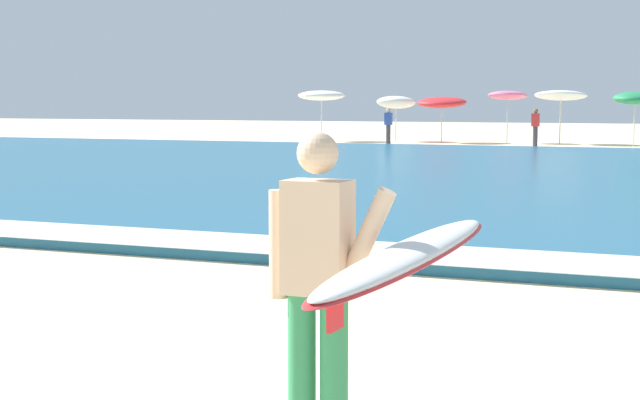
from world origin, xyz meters
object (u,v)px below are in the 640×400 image
object	(u,v)px
beach_umbrella_2	(442,102)
beach_umbrella_4	(561,96)
surfer_with_board	(361,269)
beachgoer_near_row_left	(535,126)
beach_umbrella_1	(396,102)
beach_umbrella_3	(508,96)
beach_umbrella_5	(635,98)
beachgoer_near_row_mid	(388,125)
beach_umbrella_0	(321,96)

from	to	relation	value
beach_umbrella_2	beach_umbrella_4	size ratio (longest dim) A/B	0.94
surfer_with_board	beachgoer_near_row_left	size ratio (longest dim) A/B	1.58
beach_umbrella_2	beach_umbrella_4	bearing A→B (deg)	5.67
surfer_with_board	beach_umbrella_1	size ratio (longest dim) A/B	1.14
beach_umbrella_3	beach_umbrella_5	world-z (taller)	beach_umbrella_3
beach_umbrella_2	beach_umbrella_1	bearing A→B (deg)	165.07
surfer_with_board	beach_umbrella_5	world-z (taller)	beach_umbrella_5
beach_umbrella_2	beach_umbrella_3	distance (m)	2.97
surfer_with_board	beachgoer_near_row_left	bearing A→B (deg)	98.17
beach_umbrella_4	beachgoer_near_row_mid	xyz separation A→B (m)	(-7.08, -2.62, -1.29)
beach_umbrella_0	beach_umbrella_3	distance (m)	8.66
beach_umbrella_0	beach_umbrella_2	xyz separation A→B (m)	(5.72, 0.44, -0.32)
beach_umbrella_1	beachgoer_near_row_mid	bearing A→B (deg)	-79.20
beach_umbrella_0	beach_umbrella_5	distance (m)	14.17
beach_umbrella_0	beachgoer_near_row_mid	distance (m)	4.41
beach_umbrella_3	beachgoer_near_row_left	world-z (taller)	beach_umbrella_3
beach_umbrella_5	beach_umbrella_0	bearing A→B (deg)	178.27
beach_umbrella_0	beach_umbrella_3	size ratio (longest dim) A/B	0.99
beach_umbrella_0	beach_umbrella_1	distance (m)	3.52
beach_umbrella_3	beach_umbrella_5	distance (m)	5.82
surfer_with_board	beach_umbrella_1	bearing A→B (deg)	107.35
beach_umbrella_2	beachgoer_near_row_left	xyz separation A→B (m)	(4.63, -2.31, -0.98)
beach_umbrella_2	beach_umbrella_4	world-z (taller)	beach_umbrella_4
beach_umbrella_5	beachgoer_near_row_left	bearing A→B (deg)	-159.26
beach_umbrella_2	beachgoer_near_row_mid	distance (m)	2.97
beach_umbrella_4	beach_umbrella_0	bearing A→B (deg)	-175.01
beachgoer_near_row_mid	beach_umbrella_2	bearing A→B (deg)	48.52
surfer_with_board	beach_umbrella_0	bearing A→B (deg)	112.25
beach_umbrella_1	beach_umbrella_0	bearing A→B (deg)	-162.25
beach_umbrella_4	beachgoer_near_row_left	size ratio (longest dim) A/B	1.54
beach_umbrella_1	beach_umbrella_3	bearing A→B (deg)	1.27
beach_umbrella_0	beach_umbrella_4	bearing A→B (deg)	4.99
beach_umbrella_4	beach_umbrella_5	distance (m)	3.50
beach_umbrella_4	beachgoer_near_row_left	xyz separation A→B (m)	(-0.60, -2.83, -1.29)
beach_umbrella_3	surfer_with_board	bearing A→B (deg)	-79.92
beach_umbrella_1	beachgoer_near_row_mid	world-z (taller)	beach_umbrella_1
beach_umbrella_2	beach_umbrella_3	size ratio (longest dim) A/B	0.95
beach_umbrella_4	beach_umbrella_5	xyz separation A→B (m)	(3.21, -1.38, -0.12)
surfer_with_board	beachgoer_near_row_left	world-z (taller)	surfer_with_board
surfer_with_board	beach_umbrella_1	world-z (taller)	beach_umbrella_1
beach_umbrella_1	beach_umbrella_5	xyz separation A→B (m)	(10.82, -1.50, 0.18)
beach_umbrella_2	beach_umbrella_3	xyz separation A→B (m)	(2.85, 0.75, 0.31)
beach_umbrella_1	beach_umbrella_4	size ratio (longest dim) A/B	0.90
beach_umbrella_0	beach_umbrella_1	xyz separation A→B (m)	(3.34, 1.07, -0.32)
surfer_with_board	beachgoer_near_row_mid	size ratio (longest dim) A/B	1.58
beach_umbrella_4	beachgoer_near_row_left	distance (m)	3.16
beachgoer_near_row_left	beach_umbrella_1	bearing A→B (deg)	157.23
beachgoer_near_row_left	beachgoer_near_row_mid	bearing A→B (deg)	178.18
surfer_with_board	beach_umbrella_0	size ratio (longest dim) A/B	1.05
surfer_with_board	beach_umbrella_2	size ratio (longest dim) A/B	1.09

